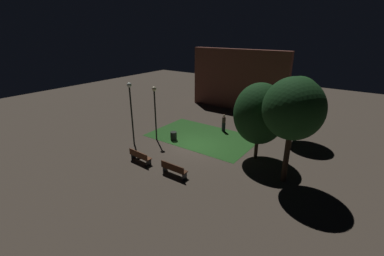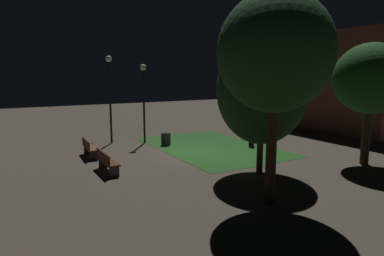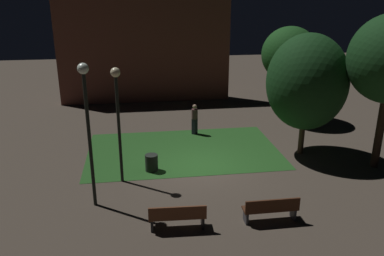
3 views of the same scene
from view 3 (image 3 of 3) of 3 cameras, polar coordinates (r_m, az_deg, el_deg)
The scene contains 11 objects.
ground_plane at distance 16.90m, azimuth 1.32°, elevation -5.52°, with size 60.00×60.00×0.00m, color #473D33.
grass_lawn at distance 18.45m, azimuth -1.26°, elevation -3.30°, with size 8.88×5.61×0.01m, color #23511E.
bench_path_side at distance 12.48m, azimuth -2.14°, elevation -12.70°, with size 1.82×0.57×0.88m.
bench_front_left at distance 13.09m, azimuth 11.46°, elevation -11.45°, with size 1.80×0.49×0.88m.
tree_back_right at distance 22.82m, azimuth 14.06°, elevation 10.34°, with size 3.12×3.12×5.32m.
tree_near_wall at distance 17.85m, azimuth 16.43°, elevation 6.42°, with size 3.53×3.53×5.48m.
lamp_post_path_center at distance 14.71m, azimuth -10.82°, elevation 3.13°, with size 0.36×0.36×4.53m.
lamp_post_near_wall at distance 13.09m, azimuth -15.06°, elevation 2.04°, with size 0.36×0.36×5.01m.
trash_bin at distance 16.39m, azimuth -5.92°, elevation -5.07°, with size 0.53×0.53×0.72m, color black.
pedestrian at distance 20.30m, azimuth 0.39°, elevation 1.39°, with size 0.34×0.34×1.61m.
building_wall_backdrop at distance 26.43m, azimuth -6.89°, elevation 11.08°, with size 11.27×0.80×6.76m, color brown.
Camera 3 is at (-2.60, -15.12, 7.08)m, focal length 36.53 mm.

